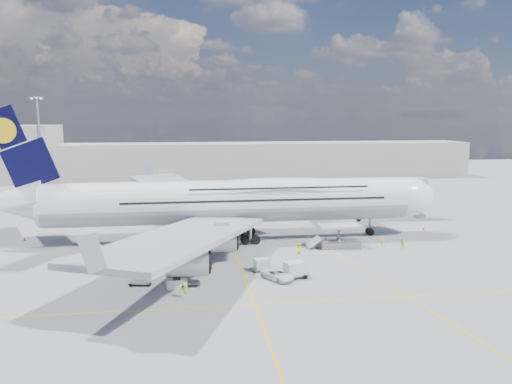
{
  "coord_description": "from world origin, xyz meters",
  "views": [
    {
      "loc": [
        -7.44,
        -73.45,
        21.25
      ],
      "look_at": [
        4.12,
        8.0,
        8.59
      ],
      "focal_mm": 35.0,
      "sensor_mm": 36.0,
      "label": 1
    }
  ],
  "objects": [
    {
      "name": "ground",
      "position": [
        0.0,
        0.0,
        0.0
      ],
      "size": [
        300.0,
        300.0,
        0.0
      ],
      "primitive_type": "plane",
      "color": "gray",
      "rests_on": "ground"
    },
    {
      "name": "taxi_line_main",
      "position": [
        0.0,
        0.0,
        0.01
      ],
      "size": [
        0.25,
        220.0,
        0.01
      ],
      "primitive_type": "cube",
      "color": "yellow",
      "rests_on": "ground"
    },
    {
      "name": "taxi_line_cross",
      "position": [
        0.0,
        -20.0,
        0.01
      ],
      "size": [
        120.0,
        0.25,
        0.01
      ],
      "primitive_type": "cube",
      "color": "yellow",
      "rests_on": "ground"
    },
    {
      "name": "taxi_line_diag",
      "position": [
        14.0,
        10.0,
        0.01
      ],
      "size": [
        14.16,
        99.06,
        0.01
      ],
      "primitive_type": "cube",
      "rotation": [
        0.0,
        0.0,
        0.14
      ],
      "color": "yellow",
      "rests_on": "ground"
    },
    {
      "name": "airliner",
      "position": [
        0.26,
        10.0,
        6.87
      ],
      "size": [
        77.26,
        79.15,
        23.71
      ],
      "color": "white",
      "rests_on": "ground"
    },
    {
      "name": "jet_bridge",
      "position": [
        29.81,
        20.94,
        6.85
      ],
      "size": [
        18.8,
        12.1,
        8.5
      ],
      "color": "#B7B7BC",
      "rests_on": "ground"
    },
    {
      "name": "cargo_loader",
      "position": [
        16.82,
        2.89,
        1.25
      ],
      "size": [
        8.53,
        3.2,
        3.67
      ],
      "color": "silver",
      "rests_on": "ground"
    },
    {
      "name": "light_mast",
      "position": [
        -40.0,
        45.0,
        13.21
      ],
      "size": [
        3.0,
        0.7,
        25.5
      ],
      "color": "gray",
      "rests_on": "ground"
    },
    {
      "name": "terminal",
      "position": [
        0.0,
        95.0,
        6.0
      ],
      "size": [
        180.0,
        16.0,
        12.0
      ],
      "primitive_type": "cube",
      "color": "#B2AD9E",
      "rests_on": "ground"
    },
    {
      "name": "tree_line",
      "position": [
        40.0,
        140.0,
        4.0
      ],
      "size": [
        160.0,
        6.0,
        8.0
      ],
      "primitive_type": "cube",
      "color": "#193814",
      "rests_on": "ground"
    },
    {
      "name": "dolly_row_a",
      "position": [
        -14.43,
        -3.16,
        0.98
      ],
      "size": [
        3.1,
        2.02,
        1.82
      ],
      "rotation": [
        0.0,
        0.0,
        -0.18
      ],
      "color": "gray",
      "rests_on": "ground"
    },
    {
      "name": "dolly_row_b",
      "position": [
        -13.55,
        -11.33,
        0.3
      ],
      "size": [
        2.84,
        1.82,
        0.39
      ],
      "rotation": [
        0.0,
        0.0,
        -0.16
      ],
      "color": "gray",
      "rests_on": "ground"
    },
    {
      "name": "dolly_row_c",
      "position": [
        -7.56,
        -12.16,
        0.32
      ],
      "size": [
        3.04,
        1.96,
        0.42
      ],
      "rotation": [
        0.0,
        0.0,
        -0.17
      ],
      "color": "gray",
      "rests_on": "ground"
    },
    {
      "name": "dolly_back",
      "position": [
        -19.42,
        1.51,
        0.99
      ],
      "size": [
        3.03,
        1.78,
        1.85
      ],
      "rotation": [
        0.0,
        0.0,
        0.08
      ],
      "color": "gray",
      "rests_on": "ground"
    },
    {
      "name": "dolly_nose_far",
      "position": [
        2.71,
        -7.88,
        0.95
      ],
      "size": [
        3.02,
        2.01,
        1.76
      ],
      "rotation": [
        0.0,
        0.0,
        0.2
      ],
      "color": "gray",
      "rests_on": "ground"
    },
    {
      "name": "dolly_nose_near",
      "position": [
        6.48,
        -11.42,
        1.16
      ],
      "size": [
        3.79,
        2.75,
        2.16
      ],
      "rotation": [
        0.0,
        0.0,
        0.3
      ],
      "color": "gray",
      "rests_on": "ground"
    },
    {
      "name": "baggage_tug",
      "position": [
        -8.85,
        -13.31,
        0.68
      ],
      "size": [
        2.59,
        1.46,
        1.54
      ],
      "rotation": [
        0.0,
        0.0,
        0.13
      ],
      "color": "silver",
      "rests_on": "ground"
    },
    {
      "name": "catering_truck_inner",
      "position": [
        -9.64,
        33.05,
        2.11
      ],
      "size": [
        7.96,
        4.46,
        4.48
      ],
      "rotation": [
        0.0,
        0.0,
        -0.26
      ],
      "color": "gray",
      "rests_on": "ground"
    },
    {
      "name": "catering_truck_outer",
      "position": [
        -12.09,
        39.16,
        1.9
      ],
      "size": [
        7.44,
        5.92,
        4.09
      ],
      "rotation": [
        0.0,
        0.0,
        -0.64
      ],
      "color": "gray",
      "rests_on": "ground"
    },
    {
      "name": "service_van",
      "position": [
        4.12,
        -11.91,
        0.67
      ],
      "size": [
        4.48,
        5.3,
        1.35
      ],
      "primitive_type": "imported",
      "rotation": [
        0.0,
        0.0,
        0.56
      ],
      "color": "white",
      "rests_on": "ground"
    },
    {
      "name": "crew_nose",
      "position": [
        24.09,
        2.11,
        0.84
      ],
      "size": [
        0.73,
        0.65,
        1.67
      ],
      "primitive_type": "imported",
      "rotation": [
        0.0,
        0.0,
        0.52
      ],
      "color": "#E5FF1A",
      "rests_on": "ground"
    },
    {
      "name": "crew_loader",
      "position": [
        26.66,
        -0.14,
        0.93
      ],
      "size": [
        1.14,
        1.07,
        1.86
      ],
      "primitive_type": "imported",
      "rotation": [
        0.0,
        0.0,
        -0.53
      ],
      "color": "#C0FE1A",
      "rests_on": "ground"
    },
    {
      "name": "crew_wing",
      "position": [
        -16.7,
        -1.31,
        0.88
      ],
      "size": [
        0.76,
        1.12,
        1.77
      ],
      "primitive_type": "imported",
      "rotation": [
        0.0,
        0.0,
        1.22
      ],
      "color": "#AAE818",
      "rests_on": "ground"
    },
    {
      "name": "crew_van",
      "position": [
        9.66,
        -0.39,
        0.93
      ],
      "size": [
        0.67,
        0.96,
        1.86
      ],
      "primitive_type": "imported",
      "rotation": [
        0.0,
        0.0,
        1.66
      ],
      "color": "#CFDB17",
      "rests_on": "ground"
    },
    {
      "name": "crew_tug",
      "position": [
        -7.83,
        -16.73,
        0.96
      ],
      "size": [
        1.27,
        0.77,
        1.92
      ],
      "primitive_type": "imported",
      "rotation": [
        0.0,
        0.0,
        0.05
      ],
      "color": "#97E017",
      "rests_on": "ground"
    },
    {
      "name": "cone_nose",
      "position": [
        36.63,
        12.65,
        0.27
      ],
      "size": [
        0.44,
        0.44,
        0.56
      ],
      "color": "red",
      "rests_on": "ground"
    },
    {
      "name": "cone_wing_left_inner",
      "position": [
        -11.45,
        19.68,
        0.24
      ],
      "size": [
        0.39,
        0.39,
        0.49
      ],
      "color": "red",
      "rests_on": "ground"
    },
    {
      "name": "cone_wing_left_outer",
      "position": [
        -9.07,
        36.36,
        0.25
      ],
      "size": [
        0.4,
        0.4,
        0.51
      ],
      "color": "red",
      "rests_on": "ground"
    },
    {
      "name": "cone_wing_right_inner",
      "position": [
        -4.09,
        -5.81,
        0.24
      ],
      "size": [
        0.39,
        0.39,
        0.49
      ],
      "color": "red",
      "rests_on": "ground"
    },
    {
      "name": "cone_wing_right_outer",
      "position": [
        -14.36,
        -10.64,
        0.26
      ],
      "size": [
        0.43,
        0.43,
        0.55
      ],
      "color": "red",
      "rests_on": "ground"
    },
    {
      "name": "cone_tail",
      "position": [
        -35.1,
        14.57,
        0.27
      ],
      "size": [
        0.44,
        0.44,
        0.56
      ],
      "color": "red",
      "rests_on": "ground"
    }
  ]
}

